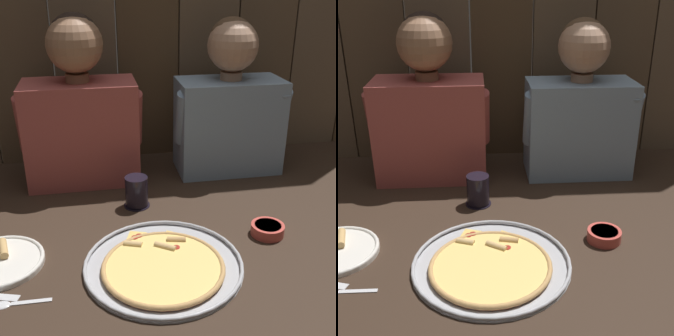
# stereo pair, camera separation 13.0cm
# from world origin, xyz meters

# --- Properties ---
(ground_plane) EXTENTS (3.20, 3.20, 0.00)m
(ground_plane) POSITION_xyz_m (0.00, 0.00, 0.00)
(ground_plane) COLOR #332319
(pizza_tray) EXTENTS (0.42, 0.42, 0.03)m
(pizza_tray) POSITION_xyz_m (-0.08, -0.14, 0.01)
(pizza_tray) COLOR #B2B2B7
(pizza_tray) RESTS_ON ground
(drinking_glass) EXTENTS (0.09, 0.09, 0.10)m
(drinking_glass) POSITION_xyz_m (-0.11, 0.21, 0.05)
(drinking_glass) COLOR black
(drinking_glass) RESTS_ON ground
(dipping_bowl) EXTENTS (0.10, 0.10, 0.03)m
(dipping_bowl) POSITION_xyz_m (0.25, -0.03, 0.02)
(dipping_bowl) COLOR #CC4C42
(dipping_bowl) RESTS_ON ground
(table_spoon) EXTENTS (0.14, 0.03, 0.01)m
(table_spoon) POSITION_xyz_m (-0.46, -0.21, 0.00)
(table_spoon) COLOR silver
(table_spoon) RESTS_ON ground
(diner_left) EXTENTS (0.43, 0.21, 0.60)m
(diner_left) POSITION_xyz_m (-0.28, 0.45, 0.27)
(diner_left) COLOR #AD4C47
(diner_left) RESTS_ON ground
(diner_right) EXTENTS (0.43, 0.21, 0.58)m
(diner_right) POSITION_xyz_m (0.28, 0.45, 0.26)
(diner_right) COLOR #849EB7
(diner_right) RESTS_ON ground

